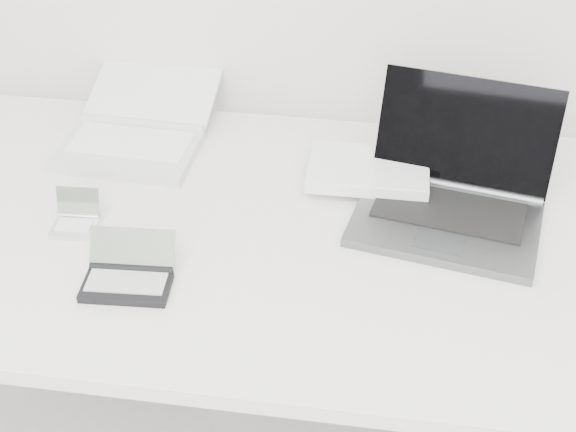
# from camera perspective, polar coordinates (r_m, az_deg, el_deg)

# --- Properties ---
(desk) EXTENTS (1.60, 0.80, 0.73)m
(desk) POSITION_cam_1_polar(r_m,az_deg,el_deg) (1.48, 1.37, -2.45)
(desk) COLOR white
(desk) RESTS_ON ground
(laptop_large) EXTENTS (0.46, 0.36, 0.22)m
(laptop_large) POSITION_cam_1_polar(r_m,az_deg,el_deg) (1.52, 9.74, 1.95)
(laptop_large) COLOR #585B5E
(laptop_large) RESTS_ON desk
(netbook_open_white) EXTENTS (0.29, 0.37, 0.08)m
(netbook_open_white) POSITION_cam_1_polar(r_m,az_deg,el_deg) (1.72, -10.76, 5.80)
(netbook_open_white) COLOR silver
(netbook_open_white) RESTS_ON desk
(pda_silver) EXTENTS (0.08, 0.08, 0.06)m
(pda_silver) POSITION_cam_1_polar(r_m,az_deg,el_deg) (1.51, -14.86, -0.32)
(pda_silver) COLOR silver
(pda_silver) RESTS_ON desk
(palmtop_charcoal) EXTENTS (0.15, 0.13, 0.07)m
(palmtop_charcoal) POSITION_cam_1_polar(r_m,az_deg,el_deg) (1.36, -11.30, -4.25)
(palmtop_charcoal) COLOR black
(palmtop_charcoal) RESTS_ON desk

